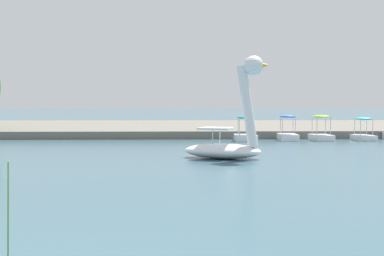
% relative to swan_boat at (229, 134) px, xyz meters
% --- Properties ---
extents(shore_bank_far, '(153.89, 23.49, 0.51)m').
position_rel_swan_boat_xyz_m(shore_bank_far, '(-3.75, 23.00, -0.77)').
color(shore_bank_far, '#6B665B').
rests_on(shore_bank_far, ground_plane).
extents(swan_boat, '(3.65, 2.66, 4.18)m').
position_rel_swan_boat_xyz_m(swan_boat, '(0.00, 0.00, 0.00)').
color(swan_boat, white).
rests_on(swan_boat, ground_plane).
extents(pedal_boat_teal, '(1.44, 2.16, 1.57)m').
position_rel_swan_boat_xyz_m(pedal_boat_teal, '(2.06, 9.57, -0.57)').
color(pedal_boat_teal, white).
rests_on(pedal_boat_teal, ground_plane).
extents(pedal_boat_blue, '(1.21, 2.20, 1.61)m').
position_rel_swan_boat_xyz_m(pedal_boat_blue, '(4.77, 9.95, -0.58)').
color(pedal_boat_blue, white).
rests_on(pedal_boat_blue, ground_plane).
extents(pedal_boat_lime, '(1.16, 1.95, 1.60)m').
position_rel_swan_boat_xyz_m(pedal_boat_lime, '(6.85, 9.86, -0.51)').
color(pedal_boat_lime, white).
rests_on(pedal_boat_lime, ground_plane).
extents(pedal_boat_cyan, '(1.05, 1.90, 1.47)m').
position_rel_swan_boat_xyz_m(pedal_boat_cyan, '(9.53, 9.87, -0.54)').
color(pedal_boat_cyan, white).
rests_on(pedal_boat_cyan, ground_plane).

